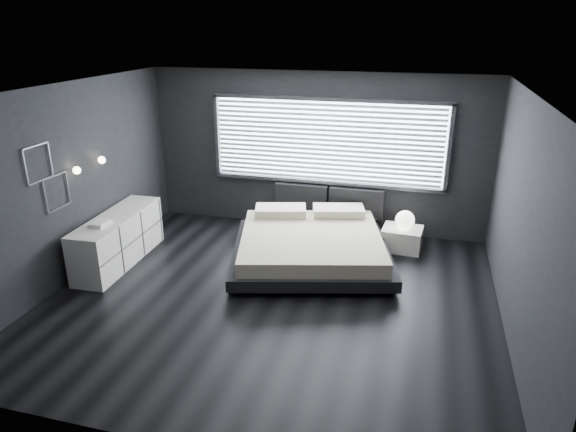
# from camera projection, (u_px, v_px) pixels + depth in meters

# --- Properties ---
(room) EXTENTS (6.04, 6.00, 2.80)m
(room) POSITION_uv_depth(u_px,v_px,m) (271.00, 202.00, 6.57)
(room) COLOR black
(room) RESTS_ON ground
(window) EXTENTS (4.14, 0.09, 1.52)m
(window) POSITION_uv_depth(u_px,v_px,m) (327.00, 142.00, 8.88)
(window) COLOR white
(window) RESTS_ON ground
(headboard) EXTENTS (1.96, 0.16, 0.52)m
(headboard) POSITION_uv_depth(u_px,v_px,m) (328.00, 200.00, 9.18)
(headboard) COLOR black
(headboard) RESTS_ON ground
(sconce_near) EXTENTS (0.18, 0.11, 0.11)m
(sconce_near) POSITION_uv_depth(u_px,v_px,m) (77.00, 170.00, 7.25)
(sconce_near) COLOR silver
(sconce_near) RESTS_ON ground
(sconce_far) EXTENTS (0.18, 0.11, 0.11)m
(sconce_far) POSITION_uv_depth(u_px,v_px,m) (102.00, 160.00, 7.79)
(sconce_far) COLOR silver
(sconce_far) RESTS_ON ground
(wall_art_upper) EXTENTS (0.01, 0.48, 0.48)m
(wall_art_upper) POSITION_uv_depth(u_px,v_px,m) (38.00, 163.00, 6.64)
(wall_art_upper) COLOR #47474C
(wall_art_upper) RESTS_ON ground
(wall_art_lower) EXTENTS (0.01, 0.48, 0.48)m
(wall_art_lower) POSITION_uv_depth(u_px,v_px,m) (57.00, 192.00, 7.03)
(wall_art_lower) COLOR #47474C
(wall_art_lower) RESTS_ON ground
(bed) EXTENTS (2.91, 2.83, 0.62)m
(bed) POSITION_uv_depth(u_px,v_px,m) (311.00, 244.00, 8.06)
(bed) COLOR black
(bed) RESTS_ON ground
(nightstand) EXTENTS (0.68, 0.58, 0.37)m
(nightstand) POSITION_uv_depth(u_px,v_px,m) (402.00, 239.00, 8.53)
(nightstand) COLOR white
(nightstand) RESTS_ON ground
(orb_lamp) EXTENTS (0.31, 0.31, 0.31)m
(orb_lamp) POSITION_uv_depth(u_px,v_px,m) (405.00, 220.00, 8.39)
(orb_lamp) COLOR white
(orb_lamp) RESTS_ON nightstand
(dresser) EXTENTS (0.63, 1.96, 0.78)m
(dresser) POSITION_uv_depth(u_px,v_px,m) (119.00, 239.00, 8.01)
(dresser) COLOR white
(dresser) RESTS_ON ground
(book_stack) EXTENTS (0.24, 0.32, 0.06)m
(book_stack) POSITION_uv_depth(u_px,v_px,m) (100.00, 224.00, 7.49)
(book_stack) COLOR white
(book_stack) RESTS_ON dresser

